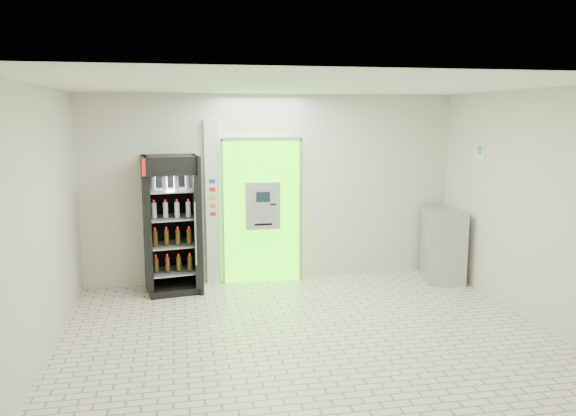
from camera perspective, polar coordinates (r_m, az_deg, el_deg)
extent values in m
plane|color=beige|center=(7.05, 2.02, -12.81)|extent=(6.00, 6.00, 0.00)
plane|color=beige|center=(9.06, -1.52, 2.01)|extent=(6.00, 0.00, 6.00)
plane|color=beige|center=(4.30, 9.80, -6.50)|extent=(6.00, 0.00, 6.00)
plane|color=beige|center=(6.63, -24.03, -1.55)|extent=(0.00, 5.00, 5.00)
plane|color=beige|center=(7.87, 23.87, 0.08)|extent=(0.00, 5.00, 5.00)
plane|color=white|center=(6.54, 2.18, 12.33)|extent=(6.00, 6.00, 0.00)
cube|color=#34EC00|center=(9.01, -2.69, -0.28)|extent=(1.20, 0.12, 2.30)
cube|color=gray|center=(8.82, -2.68, 7.02)|extent=(1.28, 0.04, 0.06)
cube|color=gray|center=(8.87, -6.65, -0.49)|extent=(0.04, 0.04, 2.30)
cube|color=gray|center=(9.05, 1.32, -0.23)|extent=(0.04, 0.04, 2.30)
cube|color=black|center=(9.10, -1.99, -4.36)|extent=(0.62, 0.01, 0.67)
cube|color=black|center=(8.81, -4.88, 4.91)|extent=(0.22, 0.01, 0.18)
cube|color=#A0A2A7|center=(8.89, -2.59, 0.23)|extent=(0.55, 0.12, 0.75)
cube|color=black|center=(8.80, -2.54, 1.13)|extent=(0.22, 0.01, 0.16)
cube|color=gray|center=(8.84, -2.52, -0.66)|extent=(0.16, 0.01, 0.12)
cube|color=black|center=(8.84, -1.51, 0.39)|extent=(0.09, 0.01, 0.02)
cube|color=black|center=(8.87, -2.52, -1.68)|extent=(0.28, 0.01, 0.03)
cube|color=silver|center=(8.93, -7.68, 0.52)|extent=(0.22, 0.10, 2.60)
cube|color=#193FB2|center=(8.82, -7.71, 2.72)|extent=(0.09, 0.01, 0.06)
cube|color=red|center=(8.84, -7.69, 1.88)|extent=(0.09, 0.01, 0.06)
cube|color=yellow|center=(8.86, -7.67, 1.05)|extent=(0.09, 0.01, 0.06)
cube|color=orange|center=(8.88, -7.65, 0.22)|extent=(0.09, 0.01, 0.06)
cube|color=red|center=(8.90, -7.63, -0.61)|extent=(0.09, 0.01, 0.06)
cube|color=black|center=(8.65, -11.72, -1.63)|extent=(0.88, 0.82, 2.08)
cube|color=black|center=(8.97, -11.70, -1.24)|extent=(0.78, 0.17, 2.08)
cube|color=red|center=(8.17, -11.95, 4.13)|extent=(0.76, 0.12, 0.25)
cube|color=white|center=(8.17, -11.95, 4.13)|extent=(0.43, 0.07, 0.07)
cube|color=black|center=(8.89, -11.50, -7.89)|extent=(0.88, 0.82, 0.10)
cylinder|color=gray|center=(8.30, -9.38, -2.61)|extent=(0.03, 0.03, 0.93)
cube|color=gray|center=(8.81, -11.56, -6.28)|extent=(0.74, 0.70, 0.02)
cube|color=gray|center=(8.71, -11.65, -3.65)|extent=(0.74, 0.70, 0.02)
cube|color=gray|center=(8.63, -11.74, -0.96)|extent=(0.74, 0.70, 0.02)
cube|color=gray|center=(8.56, -11.83, 1.78)|extent=(0.74, 0.70, 0.02)
cube|color=#A0A2A7|center=(9.49, 15.46, -3.63)|extent=(0.77, 0.98, 1.16)
cube|color=gray|center=(9.36, 13.87, -3.39)|extent=(0.21, 0.83, 0.01)
cube|color=white|center=(8.98, 18.96, 5.42)|extent=(0.02, 0.22, 0.26)
cube|color=#0D9348|center=(8.97, 18.91, 5.61)|extent=(0.00, 0.14, 0.14)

